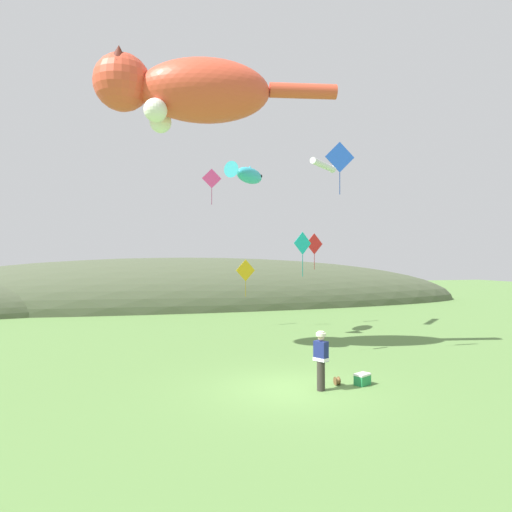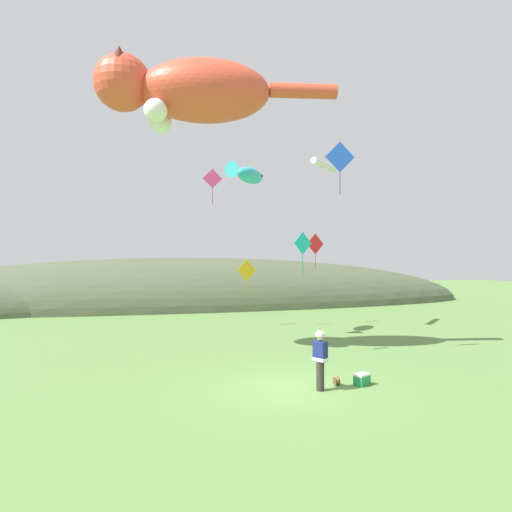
# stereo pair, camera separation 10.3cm
# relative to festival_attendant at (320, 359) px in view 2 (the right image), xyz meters

# --- Properties ---
(ground_plane) EXTENTS (120.00, 120.00, 0.00)m
(ground_plane) POSITION_rel_festival_attendant_xyz_m (-0.81, 0.38, -0.95)
(ground_plane) COLOR #5B8442
(distant_hill_ridge) EXTENTS (58.73, 12.89, 8.15)m
(distant_hill_ridge) POSITION_rel_festival_attendant_xyz_m (-3.90, 26.13, -0.95)
(distant_hill_ridge) COLOR #4C563D
(distant_hill_ridge) RESTS_ON ground
(festival_attendant) EXTENTS (0.43, 0.49, 1.77)m
(festival_attendant) POSITION_rel_festival_attendant_xyz_m (0.00, 0.00, 0.00)
(festival_attendant) COLOR #332D28
(festival_attendant) RESTS_ON ground
(kite_spool) EXTENTS (0.13, 0.27, 0.27)m
(kite_spool) POSITION_rel_festival_attendant_xyz_m (0.72, 0.41, -0.82)
(kite_spool) COLOR olive
(kite_spool) RESTS_ON ground
(picnic_cooler) EXTENTS (0.58, 0.51, 0.36)m
(picnic_cooler) POSITION_rel_festival_attendant_xyz_m (1.50, 0.22, -0.77)
(picnic_cooler) COLOR #268C4C
(picnic_cooler) RESTS_ON ground
(kite_giant_cat) EXTENTS (9.90, 3.78, 3.03)m
(kite_giant_cat) POSITION_rel_festival_attendant_xyz_m (-3.28, 6.07, 9.90)
(kite_giant_cat) COLOR #E04C33
(kite_fish_windsock) EXTENTS (2.65, 2.78, 0.93)m
(kite_fish_windsock) POSITION_rel_festival_attendant_xyz_m (0.20, 9.89, 7.32)
(kite_fish_windsock) COLOR #33B2CC
(kite_tube_streamer) EXTENTS (2.38, 2.28, 0.44)m
(kite_tube_streamer) POSITION_rel_festival_attendant_xyz_m (5.08, 11.28, 8.34)
(kite_tube_streamer) COLOR white
(kite_diamond_gold) EXTENTS (1.23, 0.37, 2.18)m
(kite_diamond_gold) POSITION_rel_festival_attendant_xyz_m (1.01, 13.26, 2.31)
(kite_diamond_gold) COLOR yellow
(kite_diamond_blue) EXTENTS (1.25, 0.15, 2.15)m
(kite_diamond_blue) POSITION_rel_festival_attendant_xyz_m (2.72, 4.31, 7.13)
(kite_diamond_blue) COLOR blue
(kite_diamond_red) EXTENTS (1.23, 0.38, 2.18)m
(kite_diamond_red) POSITION_rel_festival_attendant_xyz_m (5.20, 12.90, 3.89)
(kite_diamond_red) COLOR red
(kite_diamond_pink) EXTENTS (1.08, 0.07, 1.98)m
(kite_diamond_pink) POSITION_rel_festival_attendant_xyz_m (-1.20, 12.09, 7.40)
(kite_diamond_pink) COLOR #E53F8C
(kite_diamond_teal) EXTENTS (0.89, 0.35, 1.84)m
(kite_diamond_teal) POSITION_rel_festival_attendant_xyz_m (1.33, 4.91, 3.61)
(kite_diamond_teal) COLOR #19BFBF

